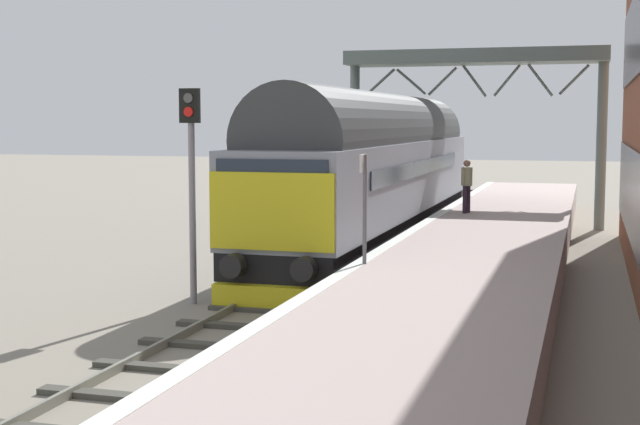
{
  "coord_description": "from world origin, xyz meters",
  "views": [
    {
      "loc": [
        6.1,
        -20.7,
        3.83
      ],
      "look_at": [
        0.2,
        -0.73,
        1.74
      ],
      "focal_mm": 51.18,
      "sensor_mm": 36.0,
      "label": 1
    }
  ],
  "objects_px": {
    "platform_number_sign": "(364,192)",
    "diesel_locomotive": "(377,166)",
    "signal_post_near": "(191,171)",
    "signal_post_mid": "(359,153)",
    "waiting_passenger": "(467,181)"
  },
  "relations": [
    {
      "from": "waiting_passenger",
      "to": "platform_number_sign",
      "type": "bearing_deg",
      "value": -158.02
    },
    {
      "from": "platform_number_sign",
      "to": "signal_post_near",
      "type": "bearing_deg",
      "value": -179.06
    },
    {
      "from": "signal_post_mid",
      "to": "platform_number_sign",
      "type": "height_order",
      "value": "signal_post_mid"
    },
    {
      "from": "platform_number_sign",
      "to": "waiting_passenger",
      "type": "xyz_separation_m",
      "value": [
        0.65,
        10.67,
        -0.44
      ]
    },
    {
      "from": "waiting_passenger",
      "to": "signal_post_mid",
      "type": "bearing_deg",
      "value": 75.8
    },
    {
      "from": "signal_post_near",
      "to": "signal_post_mid",
      "type": "relative_size",
      "value": 1.05
    },
    {
      "from": "signal_post_near",
      "to": "waiting_passenger",
      "type": "bearing_deg",
      "value": 68.04
    },
    {
      "from": "diesel_locomotive",
      "to": "signal_post_mid",
      "type": "bearing_deg",
      "value": 109.94
    },
    {
      "from": "signal_post_mid",
      "to": "waiting_passenger",
      "type": "xyz_separation_m",
      "value": [
        4.33,
        -3.59,
        -0.69
      ]
    },
    {
      "from": "diesel_locomotive",
      "to": "signal_post_near",
      "type": "xyz_separation_m",
      "value": [
        -1.82,
        -9.31,
        0.31
      ]
    },
    {
      "from": "signal_post_mid",
      "to": "signal_post_near",
      "type": "bearing_deg",
      "value": -90.0
    },
    {
      "from": "diesel_locomotive",
      "to": "platform_number_sign",
      "type": "distance_m",
      "value": 9.43
    },
    {
      "from": "diesel_locomotive",
      "to": "signal_post_mid",
      "type": "height_order",
      "value": "diesel_locomotive"
    },
    {
      "from": "platform_number_sign",
      "to": "diesel_locomotive",
      "type": "bearing_deg",
      "value": 101.37
    },
    {
      "from": "signal_post_near",
      "to": "platform_number_sign",
      "type": "distance_m",
      "value": 3.7
    }
  ]
}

